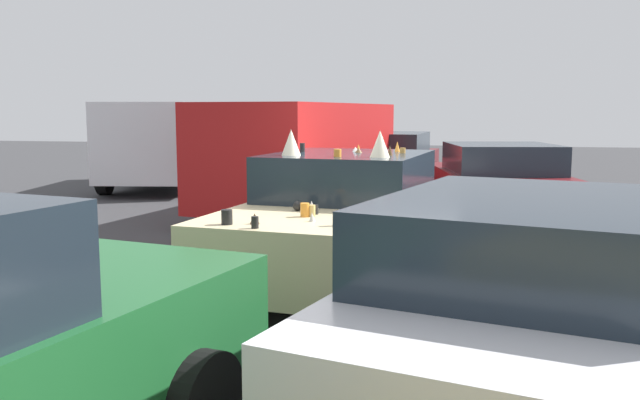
% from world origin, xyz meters
% --- Properties ---
extents(ground_plane, '(60.00, 60.00, 0.00)m').
position_xyz_m(ground_plane, '(0.00, 0.00, 0.00)').
color(ground_plane, '#38383A').
extents(art_car_decorated, '(4.66, 2.42, 1.71)m').
position_xyz_m(art_car_decorated, '(0.02, -0.00, 0.71)').
color(art_car_decorated, beige).
rests_on(art_car_decorated, ground).
extents(parked_van_row_back_center, '(5.18, 2.96, 2.09)m').
position_xyz_m(parked_van_row_back_center, '(8.06, 5.95, 1.18)').
color(parked_van_row_back_center, silver).
rests_on(parked_van_row_back_center, ground).
extents(parked_van_near_left, '(5.40, 2.84, 2.03)m').
position_xyz_m(parked_van_near_left, '(4.43, 1.58, 1.15)').
color(parked_van_near_left, '#B21919').
rests_on(parked_van_near_left, ground).
extents(parked_sedan_row_back_far, '(4.66, 2.30, 1.42)m').
position_xyz_m(parked_sedan_row_back_far, '(7.73, 0.42, 0.73)').
color(parked_sedan_row_back_far, '#5B1419').
rests_on(parked_sedan_row_back_far, ground).
extents(parked_sedan_far_left, '(4.20, 2.51, 1.39)m').
position_xyz_m(parked_sedan_far_left, '(3.45, -1.83, 0.70)').
color(parked_sedan_far_left, '#5B1419').
rests_on(parked_sedan_far_left, ground).
extents(parked_sedan_row_back_center, '(4.56, 2.77, 1.41)m').
position_xyz_m(parked_sedan_row_back_center, '(-3.05, -1.78, 0.72)').
color(parked_sedan_row_back_center, white).
rests_on(parked_sedan_row_back_center, ground).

